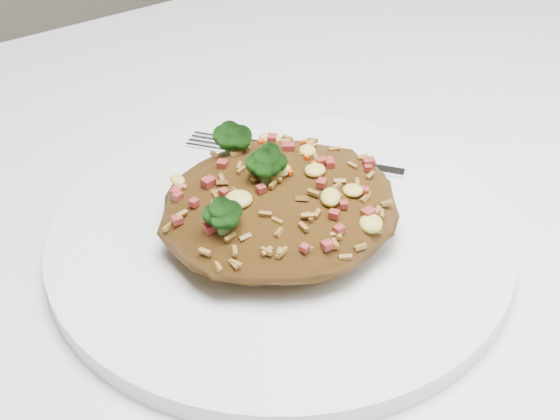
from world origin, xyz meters
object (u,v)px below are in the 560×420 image
at_px(dining_table, 309,320).
at_px(plate, 280,237).
at_px(fried_rice, 278,196).
at_px(fork, 304,157).

xyz_separation_m(dining_table, plate, (-0.03, -0.01, 0.10)).
relative_size(plate, fried_rice, 1.93).
distance_m(dining_table, fork, 0.12).
distance_m(plate, fried_rice, 0.03).
bearing_deg(plate, fried_rice, 117.16).
bearing_deg(plate, dining_table, 9.63).
bearing_deg(dining_table, fried_rice, -172.50).
height_order(plate, fried_rice, fried_rice).
bearing_deg(fork, fried_rice, -86.34).
relative_size(plate, fork, 2.20).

